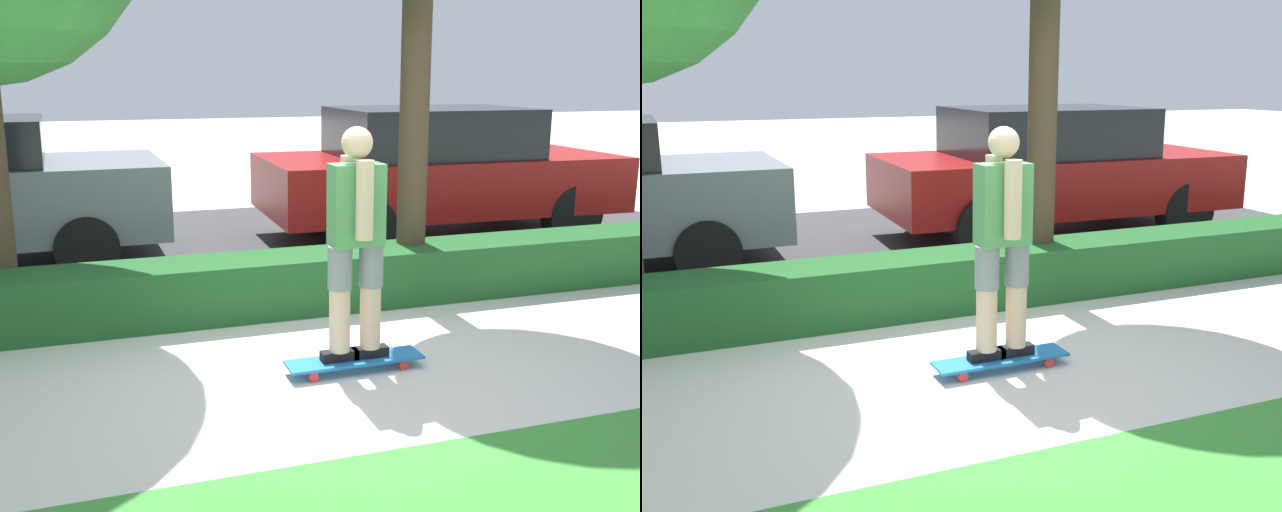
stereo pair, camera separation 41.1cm
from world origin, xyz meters
TOP-DOWN VIEW (x-y plane):
  - ground_plane at (0.00, 0.00)m, footprint 60.00×60.00m
  - street_asphalt at (0.00, 4.20)m, footprint 12.79×5.00m
  - hedge_row at (0.00, 1.60)m, footprint 12.79×0.60m
  - skateboard at (0.16, 0.13)m, footprint 0.97×0.24m
  - skater_person at (0.16, 0.13)m, footprint 0.48×0.41m
  - parked_car_middle at (2.68, 3.93)m, footprint 4.40×2.07m

SIDE VIEW (x-z plane):
  - ground_plane at x=0.00m, z-range 0.00..0.00m
  - street_asphalt at x=0.00m, z-range 0.00..0.01m
  - skateboard at x=0.16m, z-range 0.03..0.12m
  - hedge_row at x=0.00m, z-range 0.00..0.49m
  - parked_car_middle at x=2.68m, z-range 0.04..1.64m
  - skater_person at x=0.16m, z-range 0.14..1.73m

